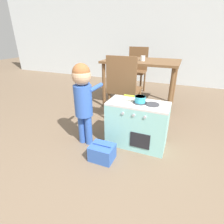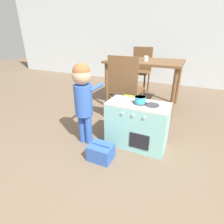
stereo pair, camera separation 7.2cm
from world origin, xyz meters
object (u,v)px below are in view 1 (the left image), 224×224
object	(u,v)px
toy_pot	(140,99)
child_figure	(83,94)
cup_on_table	(143,58)
dining_table	(141,67)
toy_basket	(102,152)
dining_chair_far	(136,69)
dining_chair_near	(124,88)
play_kitchen	(137,124)

from	to	relation	value
toy_pot	child_figure	size ratio (longest dim) A/B	0.25
cup_on_table	dining_table	bearing A→B (deg)	111.51
dining_table	cup_on_table	bearing A→B (deg)	-68.49
toy_basket	dining_chair_far	size ratio (longest dim) A/B	0.26
dining_chair_near	child_figure	bearing A→B (deg)	-106.15
toy_basket	play_kitchen	bearing A→B (deg)	58.92
dining_table	dining_chair_far	world-z (taller)	dining_chair_far
dining_chair_near	cup_on_table	size ratio (longest dim) A/B	11.88
dining_chair_near	cup_on_table	distance (m)	0.70
dining_chair_far	dining_chair_near	bearing A→B (deg)	98.71
toy_basket	cup_on_table	distance (m)	1.69
child_figure	dining_chair_far	xyz separation A→B (m)	(-0.01, 2.12, -0.10)
dining_table	dining_chair_far	xyz separation A→B (m)	(-0.27, 0.71, -0.17)
child_figure	cup_on_table	size ratio (longest dim) A/B	11.71
cup_on_table	toy_pot	bearing A→B (deg)	-76.99
toy_pot	dining_chair_near	distance (m)	0.62
play_kitchen	dining_chair_near	world-z (taller)	dining_chair_near
dining_table	dining_chair_far	size ratio (longest dim) A/B	1.29
play_kitchen	dining_chair_near	size ratio (longest dim) A/B	0.70
play_kitchen	dining_chair_far	bearing A→B (deg)	106.14
play_kitchen	dining_table	size ratio (longest dim) A/B	0.54
child_figure	toy_basket	size ratio (longest dim) A/B	3.86
play_kitchen	dining_chair_near	xyz separation A→B (m)	(-0.34, 0.51, 0.24)
dining_table	cup_on_table	size ratio (longest dim) A/B	15.36
toy_pot	toy_basket	xyz separation A→B (m)	(-0.25, -0.40, -0.47)
toy_pot	cup_on_table	size ratio (longest dim) A/B	2.98
toy_pot	play_kitchen	bearing A→B (deg)	-177.54
toy_basket	dining_table	size ratio (longest dim) A/B	0.20
play_kitchen	child_figure	bearing A→B (deg)	-160.29
child_figure	dining_chair_far	size ratio (longest dim) A/B	0.99
dining_table	dining_chair_near	bearing A→B (deg)	-94.62
play_kitchen	cup_on_table	xyz separation A→B (m)	(-0.25, 1.12, 0.56)
dining_chair_far	cup_on_table	bearing A→B (deg)	111.06
toy_pot	dining_chair_far	size ratio (longest dim) A/B	0.25
dining_chair_near	cup_on_table	bearing A→B (deg)	81.49
play_kitchen	child_figure	size ratio (longest dim) A/B	0.71
toy_pot	dining_table	xyz separation A→B (m)	(-0.29, 1.21, 0.12)
dining_chair_far	play_kitchen	bearing A→B (deg)	106.14
toy_pot	child_figure	bearing A→B (deg)	-160.62
toy_basket	cup_on_table	xyz separation A→B (m)	(-0.01, 1.52, 0.73)
toy_basket	dining_chair_far	distance (m)	2.38
child_figure	dining_chair_near	bearing A→B (deg)	73.85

